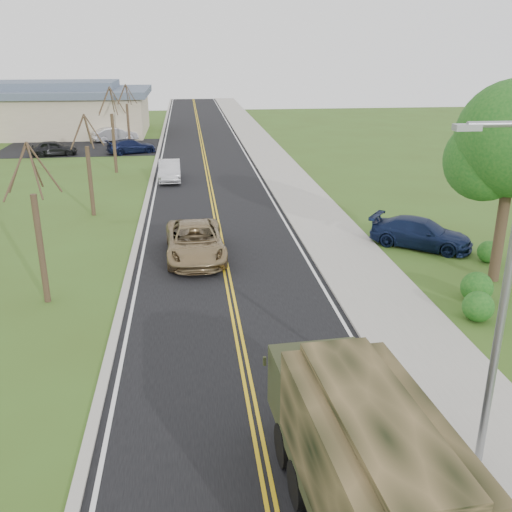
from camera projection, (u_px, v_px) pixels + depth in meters
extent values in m
plane|color=#3A531B|center=(263.00, 465.00, 13.25)|extent=(160.00, 160.00, 0.00)
cube|color=black|center=(204.00, 157.00, 50.53)|extent=(8.00, 120.00, 0.01)
cube|color=#9E998E|center=(251.00, 155.00, 50.98)|extent=(0.30, 120.00, 0.12)
cube|color=#9E998E|center=(270.00, 155.00, 51.17)|extent=(3.20, 120.00, 0.10)
cube|color=#9E998E|center=(157.00, 157.00, 50.05)|extent=(0.30, 120.00, 0.10)
cylinder|color=gray|center=(503.00, 308.00, 11.97)|extent=(0.18, 0.18, 8.00)
cylinder|color=gray|center=(503.00, 124.00, 10.59)|extent=(1.40, 0.12, 0.12)
cube|color=gray|center=(467.00, 127.00, 10.53)|extent=(0.50, 0.22, 0.12)
cylinder|color=#38281C|center=(502.00, 222.00, 22.93)|extent=(0.44, 0.44, 5.04)
sphere|color=#154A16|center=(485.00, 160.00, 22.47)|extent=(3.24, 3.24, 3.24)
cylinder|color=#38281C|center=(41.00, 250.00, 21.07)|extent=(0.24, 0.24, 4.20)
cylinder|color=#38281C|center=(44.00, 168.00, 20.20)|extent=(1.01, 0.33, 1.90)
cylinder|color=#38281C|center=(35.00, 167.00, 20.63)|extent=(0.13, 1.29, 1.74)
cylinder|color=#38281C|center=(17.00, 168.00, 20.14)|extent=(0.98, 0.43, 1.90)
cylinder|color=#38281C|center=(15.00, 174.00, 19.56)|extent=(0.79, 1.05, 1.77)
cylinder|color=#38281C|center=(35.00, 171.00, 19.67)|extent=(0.58, 0.90, 1.90)
cylinder|color=#38281C|center=(90.00, 181.00, 32.29)|extent=(0.24, 0.24, 3.96)
cylinder|color=#38281C|center=(94.00, 130.00, 31.47)|extent=(0.96, 0.32, 1.79)
cylinder|color=#38281C|center=(88.00, 130.00, 31.88)|extent=(0.12, 1.22, 1.65)
cylinder|color=#38281C|center=(78.00, 130.00, 31.41)|extent=(0.93, 0.41, 1.79)
cylinder|color=#38281C|center=(77.00, 133.00, 30.87)|extent=(0.75, 0.99, 1.67)
cylinder|color=#38281C|center=(89.00, 131.00, 30.97)|extent=(0.55, 0.85, 1.80)
cylinder|color=#38281C|center=(114.00, 144.00, 43.39)|extent=(0.24, 0.24, 4.44)
cylinder|color=#38281C|center=(118.00, 100.00, 42.47)|extent=(1.07, 0.35, 2.00)
cylinder|color=#38281C|center=(112.00, 101.00, 42.93)|extent=(0.13, 1.36, 1.84)
cylinder|color=#38281C|center=(104.00, 100.00, 42.41)|extent=(1.03, 0.46, 2.00)
cylinder|color=#38281C|center=(104.00, 102.00, 41.80)|extent=(0.83, 1.10, 1.87)
cylinder|color=#38281C|center=(114.00, 101.00, 41.91)|extent=(0.61, 0.95, 2.01)
cylinder|color=#38281C|center=(128.00, 126.00, 54.64)|extent=(0.24, 0.24, 4.08)
cylinder|color=#38281C|center=(131.00, 94.00, 53.79)|extent=(0.99, 0.33, 1.84)
cylinder|color=#38281C|center=(127.00, 94.00, 54.21)|extent=(0.13, 1.25, 1.69)
cylinder|color=#38281C|center=(121.00, 94.00, 53.73)|extent=(0.95, 0.42, 1.85)
cylinder|color=#38281C|center=(122.00, 95.00, 53.17)|extent=(0.77, 1.02, 1.72)
cylinder|color=#38281C|center=(128.00, 94.00, 53.28)|extent=(0.57, 0.88, 1.85)
cube|color=tan|center=(54.00, 115.00, 62.93)|extent=(20.00, 12.00, 4.20)
cube|color=#475466|center=(51.00, 92.00, 62.10)|extent=(21.00, 13.00, 0.70)
cube|color=#475466|center=(50.00, 86.00, 61.86)|extent=(14.00, 8.00, 0.90)
cube|color=black|center=(98.00, 148.00, 55.00)|extent=(18.00, 10.00, 0.02)
cylinder|color=black|center=(300.00, 484.00, 11.98)|extent=(0.39, 1.03, 1.01)
cylinder|color=black|center=(386.00, 472.00, 12.32)|extent=(0.39, 1.03, 1.01)
cylinder|color=black|center=(285.00, 445.00, 13.16)|extent=(0.39, 1.03, 1.01)
cylinder|color=black|center=(364.00, 435.00, 13.50)|extent=(0.39, 1.03, 1.01)
cube|color=#2F341C|center=(354.00, 479.00, 11.48)|extent=(2.63, 6.56, 0.32)
cube|color=#2F341C|center=(321.00, 383.00, 13.37)|extent=(2.32, 1.89, 1.28)
cube|color=black|center=(312.00, 358.00, 14.07)|extent=(2.02, 0.21, 0.64)
cube|color=#2F341C|center=(369.00, 498.00, 10.68)|extent=(2.62, 5.01, 0.14)
cube|color=black|center=(372.00, 456.00, 10.35)|extent=(2.62, 5.01, 1.84)
cube|color=black|center=(376.00, 412.00, 10.02)|extent=(1.80, 4.95, 0.23)
imported|color=#8D7650|center=(195.00, 241.00, 26.06)|extent=(2.78, 5.71, 1.56)
imported|color=silver|center=(170.00, 171.00, 41.25)|extent=(1.64, 4.43, 1.45)
imported|color=#0F1A3A|center=(421.00, 233.00, 27.47)|extent=(5.04, 4.47, 1.40)
imported|color=black|center=(53.00, 148.00, 50.67)|extent=(4.26, 2.36, 1.37)
imported|color=silver|center=(115.00, 134.00, 58.39)|extent=(4.71, 3.06, 1.47)
imported|color=#0D1433|center=(131.00, 146.00, 51.88)|extent=(4.77, 3.25, 1.28)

